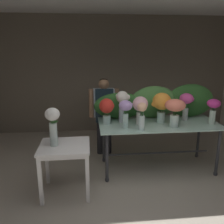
# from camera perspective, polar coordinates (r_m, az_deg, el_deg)

# --- Properties ---
(ground_plane) EXTENTS (8.12, 8.12, 0.00)m
(ground_plane) POSITION_cam_1_polar(r_m,az_deg,el_deg) (4.65, 2.87, -11.39)
(ground_plane) COLOR #9E9384
(wall_back) EXTENTS (5.99, 0.12, 2.84)m
(wall_back) POSITION_cam_1_polar(r_m,az_deg,el_deg) (6.03, 0.36, 8.86)
(wall_back) COLOR #706656
(wall_back) RESTS_ON ground
(display_table_glass) EXTENTS (2.03, 0.91, 0.85)m
(display_table_glass) POSITION_cam_1_polar(r_m,az_deg,el_deg) (4.15, 11.05, -4.20)
(display_table_glass) COLOR #ABD3C3
(display_table_glass) RESTS_ON ground
(side_table_white) EXTENTS (0.70, 0.63, 0.75)m
(side_table_white) POSITION_cam_1_polar(r_m,az_deg,el_deg) (3.49, -11.24, -9.30)
(side_table_white) COLOR white
(side_table_white) RESTS_ON ground
(florist) EXTENTS (0.58, 0.24, 1.52)m
(florist) POSITION_cam_1_polar(r_m,az_deg,el_deg) (4.61, -1.93, 0.77)
(florist) COLOR #232328
(florist) RESTS_ON ground
(foliage_backdrop) EXTENTS (2.20, 0.31, 0.60)m
(foliage_backdrop) POSITION_cam_1_polar(r_m,az_deg,el_deg) (4.36, 10.55, 2.22)
(foliage_backdrop) COLOR #2D6028
(foliage_backdrop) RESTS_ON display_table_glass
(vase_ivory_anemones) EXTENTS (0.24, 0.21, 0.54)m
(vase_ivory_anemones) POSITION_cam_1_polar(r_m,az_deg,el_deg) (4.01, 2.54, 2.15)
(vase_ivory_anemones) COLOR silver
(vase_ivory_anemones) RESTS_ON display_table_glass
(vase_peach_roses) EXTENTS (0.15, 0.15, 0.43)m
(vase_peach_roses) POSITION_cam_1_polar(r_m,az_deg,el_deg) (3.65, 7.14, -0.57)
(vase_peach_roses) COLOR silver
(vase_peach_roses) RESTS_ON display_table_glass
(vase_blush_stock) EXTENTS (0.25, 0.25, 0.47)m
(vase_blush_stock) POSITION_cam_1_polar(r_m,az_deg,el_deg) (3.91, 6.78, 1.11)
(vase_blush_stock) COLOR silver
(vase_blush_stock) RESTS_ON display_table_glass
(vase_sunset_ranunculus) EXTENTS (0.33, 0.31, 0.51)m
(vase_sunset_ranunculus) POSITION_cam_1_polar(r_m,az_deg,el_deg) (4.06, 11.86, 1.93)
(vase_sunset_ranunculus) COLOR silver
(vase_sunset_ranunculus) RESTS_ON display_table_glass
(vase_lilac_hydrangea) EXTENTS (0.22, 0.21, 0.45)m
(vase_lilac_hydrangea) POSITION_cam_1_polar(r_m,az_deg,el_deg) (3.70, 3.27, 0.51)
(vase_lilac_hydrangea) COLOR silver
(vase_lilac_hydrangea) RESTS_ON display_table_glass
(vase_magenta_carnations) EXTENTS (0.21, 0.21, 0.43)m
(vase_magenta_carnations) POSITION_cam_1_polar(r_m,az_deg,el_deg) (4.24, 23.09, 0.86)
(vase_magenta_carnations) COLOR silver
(vase_magenta_carnations) RESTS_ON display_table_glass
(vase_fuchsia_freesia) EXTENTS (0.26, 0.23, 0.48)m
(vase_fuchsia_freesia) POSITION_cam_1_polar(r_m,az_deg,el_deg) (4.31, 17.37, 2.30)
(vase_fuchsia_freesia) COLOR silver
(vase_fuchsia_freesia) RESTS_ON display_table_glass
(vase_coral_lilies) EXTENTS (0.32, 0.32, 0.46)m
(vase_coral_lilies) POSITION_cam_1_polar(r_m,az_deg,el_deg) (3.88, 14.93, 0.82)
(vase_coral_lilies) COLOR silver
(vase_coral_lilies) RESTS_ON display_table_glass
(vase_scarlet_peonies) EXTENTS (0.25, 0.24, 0.43)m
(vase_scarlet_peonies) POSITION_cam_1_polar(r_m,az_deg,el_deg) (3.92, -1.33, 0.84)
(vase_scarlet_peonies) COLOR silver
(vase_scarlet_peonies) RESTS_ON display_table_glass
(vase_white_roses_tall) EXTENTS (0.20, 0.20, 0.54)m
(vase_white_roses_tall) POSITION_cam_1_polar(r_m,az_deg,el_deg) (3.36, -14.01, -2.70)
(vase_white_roses_tall) COLOR silver
(vase_white_roses_tall) RESTS_ON side_table_white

